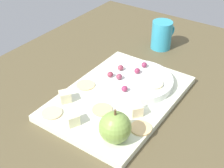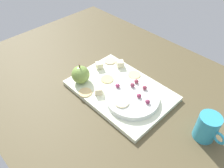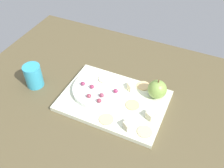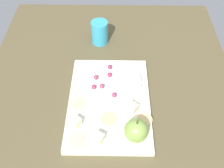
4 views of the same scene
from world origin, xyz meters
The scene contains 20 objects.
table centered at (0.00, 0.00, 1.81)cm, with size 124.69×86.99×3.63cm, color brown.
platter centered at (3.99, -0.44, 4.47)cm, with size 37.19×25.78×1.69cm, color silver.
serving_dish centered at (10.86, -1.25, 6.28)cm, with size 18.72×18.72×1.93cm, color white.
apple_whole centered at (-9.40, -7.83, 8.74)cm, with size 6.85×6.85×6.85cm, color #7C9E45.
apple_stem centered at (-9.40, -7.83, 12.77)cm, with size 0.50×0.50×1.20cm, color brown.
cheese_cube_0 centered at (0.19, -7.33, 6.65)cm, with size 2.66×2.66×2.66cm, color beige.
cheese_cube_1 centered at (-5.52, 9.57, 6.65)cm, with size 2.66×2.66×2.66cm, color beige.
cheese_cube_2 centered at (-10.77, 2.66, 6.65)cm, with size 2.66×2.66×2.66cm, color beige.
cracker_0 centered at (2.30, 9.54, 5.52)cm, with size 4.84×4.84×0.40cm, color #DBB885.
cracker_1 centered at (-3.30, 0.04, 5.52)cm, with size 4.84×4.84×0.40cm, color #D2B57A.
cracker_2 centered at (-3.53, -10.73, 5.52)cm, with size 4.84×4.84×0.40cm, color #E3BF81.
cracker_3 centered at (-10.94, 8.92, 5.52)cm, with size 4.84×4.84×0.40cm, color #D1B78C.
grape_0 centered at (16.47, -0.31, 7.98)cm, with size 1.69×1.52×1.46cm, color #822C4C.
grape_1 centered at (12.69, 0.12, 8.00)cm, with size 1.69×1.52×1.51cm, color #8D2D4C.
grape_2 centered at (7.54, 2.38, 8.04)cm, with size 1.69×1.52×1.58cm, color #8A3A51.
grape_3 centered at (7.19, 4.98, 7.98)cm, with size 1.69×1.52×1.46cm, color #8C3446.
grape_4 centered at (11.46, 4.51, 8.00)cm, with size 1.69×1.52×1.51cm, color #8B3648.
grape_5 centered at (3.96, -1.60, 7.98)cm, with size 1.69×1.52×1.46cm, color #952F55.
apple_slice_0 centered at (10.42, -6.17, 7.55)cm, with size 4.83×4.83×0.60cm, color beige.
cup centered at (35.50, 4.32, 8.21)cm, with size 9.62×6.51×9.17cm.
Camera 1 is at (-47.60, -33.43, 51.98)cm, focal length 48.88 mm.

